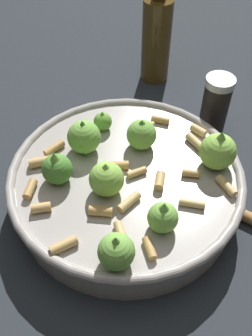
# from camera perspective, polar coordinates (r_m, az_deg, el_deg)

# --- Properties ---
(ground_plane) EXTENTS (2.40, 2.40, 0.00)m
(ground_plane) POSITION_cam_1_polar(r_m,az_deg,el_deg) (0.53, 0.00, -4.55)
(ground_plane) COLOR #23282D
(cooking_pan) EXTENTS (0.31, 0.31, 0.11)m
(cooking_pan) POSITION_cam_1_polar(r_m,az_deg,el_deg) (0.50, 0.05, -2.12)
(cooking_pan) COLOR #9E9993
(cooking_pan) RESTS_ON ground
(pepper_shaker) EXTENTS (0.04, 0.04, 0.10)m
(pepper_shaker) POSITION_cam_1_polar(r_m,az_deg,el_deg) (0.61, 13.41, 9.21)
(pepper_shaker) COLOR black
(pepper_shaker) RESTS_ON ground
(olive_oil_bottle) EXTENTS (0.05, 0.05, 0.20)m
(olive_oil_bottle) POSITION_cam_1_polar(r_m,az_deg,el_deg) (0.71, 4.64, 19.16)
(olive_oil_bottle) COLOR #4C3814
(olive_oil_bottle) RESTS_ON ground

